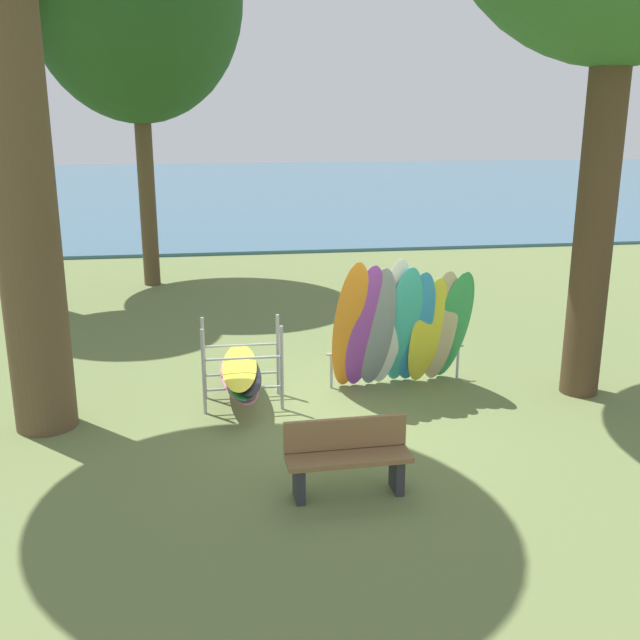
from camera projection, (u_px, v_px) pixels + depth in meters
ground_plane at (335, 418)px, 10.52m from camera, size 80.00×80.00×0.00m
lake_water at (241, 189)px, 39.23m from camera, size 80.00×36.00×0.10m
leaning_board_pile at (401, 328)px, 11.22m from camera, size 2.23×1.24×2.17m
board_storage_rack at (241, 372)px, 10.89m from camera, size 1.15×2.13×1.25m
park_bench at (347, 456)px, 8.37m from camera, size 1.41×0.46×0.85m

